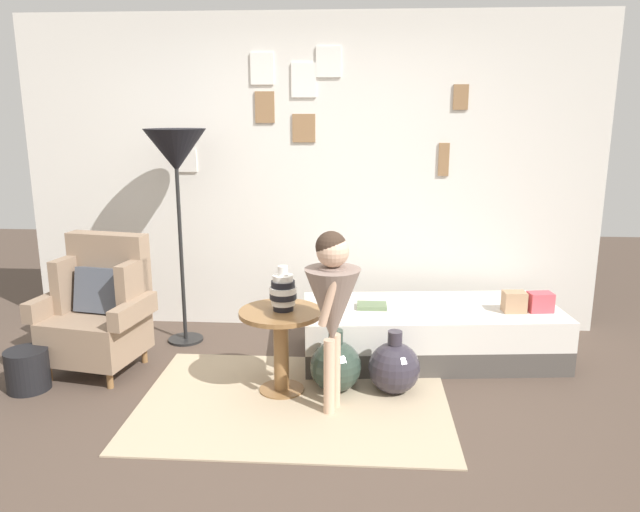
# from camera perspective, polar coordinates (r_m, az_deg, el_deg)

# --- Properties ---
(ground_plane) EXTENTS (12.00, 12.00, 0.00)m
(ground_plane) POSITION_cam_1_polar(r_m,az_deg,el_deg) (3.66, -3.48, -16.60)
(ground_plane) COLOR #4C3D33
(gallery_wall) EXTENTS (4.80, 0.12, 2.60)m
(gallery_wall) POSITION_cam_1_polar(r_m,az_deg,el_deg) (5.13, -0.94, 7.58)
(gallery_wall) COLOR silver
(gallery_wall) RESTS_ON ground
(rug) EXTENTS (1.97, 1.43, 0.01)m
(rug) POSITION_cam_1_polar(r_m,az_deg,el_deg) (4.04, -2.43, -13.44)
(rug) COLOR tan
(rug) RESTS_ON ground
(armchair) EXTENTS (0.83, 0.69, 0.97)m
(armchair) POSITION_cam_1_polar(r_m,az_deg,el_deg) (4.65, -19.97, -4.80)
(armchair) COLOR olive
(armchair) RESTS_ON ground
(daybed) EXTENTS (1.97, 0.98, 0.40)m
(daybed) POSITION_cam_1_polar(r_m,az_deg,el_deg) (4.71, 10.31, -7.03)
(daybed) COLOR #4C4742
(daybed) RESTS_ON ground
(pillow_head) EXTENTS (0.19, 0.14, 0.14)m
(pillow_head) POSITION_cam_1_polar(r_m,az_deg,el_deg) (4.73, 19.94, -4.08)
(pillow_head) COLOR #D64C56
(pillow_head) RESTS_ON daybed
(pillow_mid) EXTENTS (0.17, 0.13, 0.15)m
(pillow_mid) POSITION_cam_1_polar(r_m,az_deg,el_deg) (4.66, 17.74, -4.11)
(pillow_mid) COLOR tan
(pillow_mid) RESTS_ON daybed
(side_table) EXTENTS (0.54, 0.54, 0.57)m
(side_table) POSITION_cam_1_polar(r_m,az_deg,el_deg) (4.02, -3.68, -7.36)
(side_table) COLOR olive
(side_table) RESTS_ON ground
(vase_striped) EXTENTS (0.18, 0.18, 0.30)m
(vase_striped) POSITION_cam_1_polar(r_m,az_deg,el_deg) (3.94, -3.48, -3.36)
(vase_striped) COLOR black
(vase_striped) RESTS_ON side_table
(floor_lamp) EXTENTS (0.47, 0.47, 1.70)m
(floor_lamp) POSITION_cam_1_polar(r_m,az_deg,el_deg) (4.82, -13.36, 9.07)
(floor_lamp) COLOR black
(floor_lamp) RESTS_ON ground
(person_child) EXTENTS (0.34, 0.34, 1.15)m
(person_child) POSITION_cam_1_polar(r_m,az_deg,el_deg) (3.66, 1.17, -4.00)
(person_child) COLOR #D8AD8E
(person_child) RESTS_ON ground
(book_on_daybed) EXTENTS (0.22, 0.16, 0.03)m
(book_on_daybed) POSITION_cam_1_polar(r_m,az_deg,el_deg) (4.56, 4.88, -4.68)
(book_on_daybed) COLOR #617652
(book_on_daybed) RESTS_ON daybed
(demijohn_near) EXTENTS (0.34, 0.34, 0.43)m
(demijohn_near) POSITION_cam_1_polar(r_m,az_deg,el_deg) (4.12, 1.47, -10.26)
(demijohn_near) COLOR #2D3D33
(demijohn_near) RESTS_ON ground
(demijohn_far) EXTENTS (0.34, 0.34, 0.43)m
(demijohn_far) POSITION_cam_1_polar(r_m,az_deg,el_deg) (4.12, 6.96, -10.32)
(demijohn_far) COLOR #332D38
(demijohn_far) RESTS_ON ground
(magazine_basket) EXTENTS (0.28, 0.28, 0.28)m
(magazine_basket) POSITION_cam_1_polar(r_m,az_deg,el_deg) (4.58, -25.73, -9.59)
(magazine_basket) COLOR black
(magazine_basket) RESTS_ON ground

